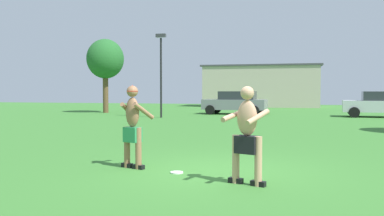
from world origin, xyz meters
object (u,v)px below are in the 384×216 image
car_silver_near_post (381,104)px  car_gray_mid_lot (235,102)px  player_with_cap (133,122)px  player_in_black (247,133)px  tree_right_field (105,60)px  lamp_post (161,65)px  frisbee (177,172)px

car_silver_near_post → car_gray_mid_lot: same height
player_with_cap → car_silver_near_post: bearing=65.3°
player_in_black → tree_right_field: size_ratio=0.32×
car_silver_near_post → lamp_post: bearing=-164.8°
frisbee → car_gray_mid_lot: (-1.49, 20.06, 0.81)m
player_with_cap → tree_right_field: (-9.96, 19.40, 2.92)m
frisbee → car_silver_near_post: 20.49m
player_with_cap → frisbee: size_ratio=6.82×
player_in_black → frisbee: size_ratio=6.67×
tree_right_field → lamp_post: bearing=-36.4°
player_with_cap → player_in_black: 2.67m
frisbee → car_gray_mid_lot: bearing=94.3°
frisbee → car_gray_mid_lot: car_gray_mid_lot is taller
car_gray_mid_lot → tree_right_field: tree_right_field is taller
player_with_cap → lamp_post: (-4.34, 15.24, 2.16)m
car_silver_near_post → tree_right_field: (-18.57, 0.65, 3.07)m
tree_right_field → car_gray_mid_lot: bearing=2.4°
player_in_black → car_silver_near_post: (6.11, 19.68, -0.09)m
car_silver_near_post → tree_right_field: 18.83m
player_with_cap → lamp_post: bearing=105.9°
car_gray_mid_lot → player_in_black: bearing=-81.9°
player_in_black → frisbee: player_in_black is taller
player_with_cap → player_in_black: size_ratio=1.02×
car_silver_near_post → car_gray_mid_lot: bearing=173.4°
car_silver_near_post → car_gray_mid_lot: size_ratio=1.01×
player_in_black → lamp_post: size_ratio=0.34×
car_silver_near_post → tree_right_field: size_ratio=0.82×
player_with_cap → frisbee: 1.44m
car_gray_mid_lot → lamp_post: 6.41m
player_in_black → car_silver_near_post: 20.61m
frisbee → car_silver_near_post: (7.57, 19.02, 0.81)m
player_in_black → car_silver_near_post: size_ratio=0.39×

